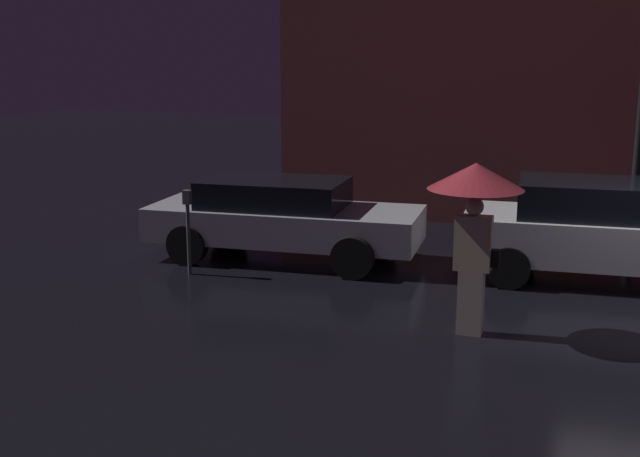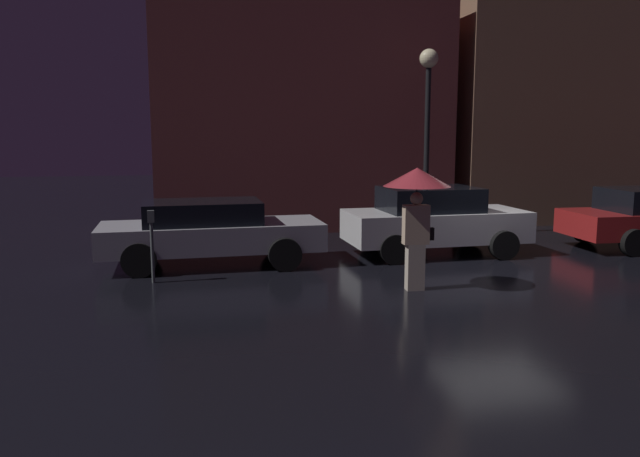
{
  "view_description": "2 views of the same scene",
  "coord_description": "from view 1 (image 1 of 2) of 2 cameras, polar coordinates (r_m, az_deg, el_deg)",
  "views": [
    {
      "loc": [
        -1.35,
        -11.09,
        3.47
      ],
      "look_at": [
        -4.71,
        -0.3,
        0.95
      ],
      "focal_mm": 45.0,
      "sensor_mm": 36.0,
      "label": 1
    },
    {
      "loc": [
        -6.09,
        -11.65,
        2.76
      ],
      "look_at": [
        -3.87,
        -0.32,
        0.97
      ],
      "focal_mm": 35.0,
      "sensor_mm": 36.0,
      "label": 2
    }
  ],
  "objects": [
    {
      "name": "pedestrian_with_umbrella",
      "position": [
        9.83,
        10.98,
        2.24
      ],
      "size": [
        1.17,
        1.17,
        2.15
      ],
      "rotation": [
        0.0,
        0.0,
        -0.04
      ],
      "color": "beige",
      "rests_on": "ground"
    },
    {
      "name": "building_facade_left",
      "position": [
        17.67,
        11.96,
        11.73
      ],
      "size": [
        8.31,
        3.0,
        6.56
      ],
      "color": "brown",
      "rests_on": "ground"
    },
    {
      "name": "parked_car_white",
      "position": [
        12.91,
        19.02,
        -0.06
      ],
      "size": [
        4.09,
        1.94,
        1.53
      ],
      "rotation": [
        0.0,
        0.0,
        0.04
      ],
      "color": "silver",
      "rests_on": "ground"
    },
    {
      "name": "parked_car_silver",
      "position": [
        13.48,
        -2.71,
        0.85
      ],
      "size": [
        4.6,
        1.9,
        1.36
      ],
      "rotation": [
        0.0,
        0.0,
        0.04
      ],
      "color": "#B7B7BF",
      "rests_on": "ground"
    },
    {
      "name": "parking_meter",
      "position": [
        12.67,
        -9.37,
        0.4
      ],
      "size": [
        0.12,
        0.1,
        1.35
      ],
      "color": "#4C5154",
      "rests_on": "ground"
    }
  ]
}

